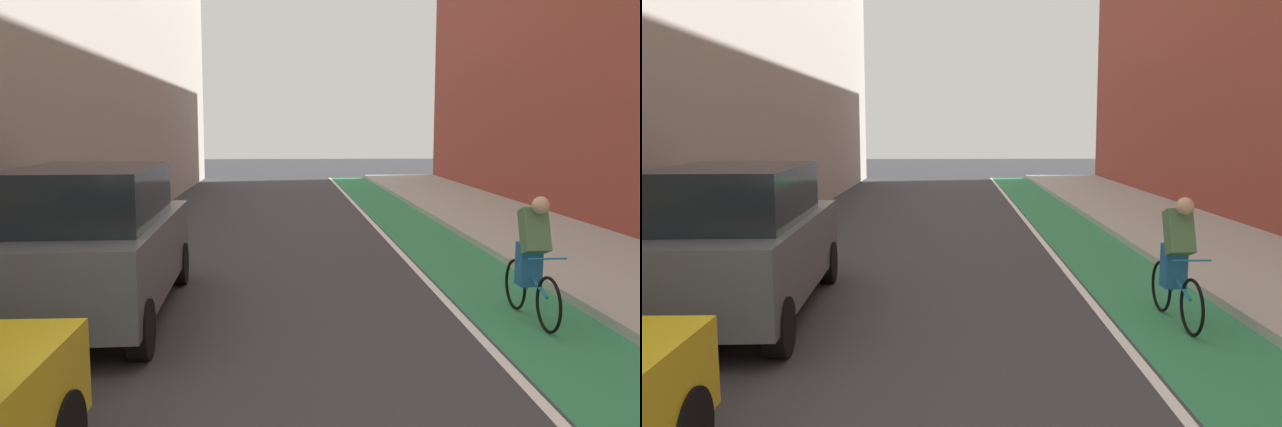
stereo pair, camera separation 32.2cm
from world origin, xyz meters
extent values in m
plane|color=#38383D|center=(0.00, 13.96, 0.00)|extent=(79.02, 79.02, 0.00)
cube|color=#2D8451|center=(2.96, 15.96, 0.00)|extent=(1.60, 35.92, 0.00)
cube|color=white|center=(2.06, 15.96, 0.00)|extent=(0.12, 35.92, 0.00)
cube|color=#A8A59E|center=(5.47, 15.96, 0.07)|extent=(3.44, 35.92, 0.14)
cube|color=#595B60|center=(-2.71, 10.33, 0.80)|extent=(2.02, 4.58, 0.95)
cube|color=black|center=(-2.70, 10.10, 1.60)|extent=(1.73, 2.76, 0.75)
cylinder|color=black|center=(-3.62, 12.01, 0.33)|extent=(0.24, 0.67, 0.66)
cylinder|color=black|center=(-1.91, 12.07, 0.33)|extent=(0.24, 0.67, 0.66)
cylinder|color=black|center=(-1.80, 8.65, 0.33)|extent=(0.24, 0.67, 0.66)
torus|color=black|center=(2.92, 9.30, 0.35)|extent=(0.06, 0.69, 0.69)
torus|color=black|center=(2.89, 10.35, 0.35)|extent=(0.06, 0.69, 0.69)
cylinder|color=#1966A5|center=(2.91, 9.83, 0.57)|extent=(0.07, 0.96, 0.33)
cylinder|color=#1966A5|center=(2.90, 10.01, 0.65)|extent=(0.04, 0.12, 0.55)
cylinder|color=#1966A5|center=(2.92, 9.38, 0.90)|extent=(0.48, 0.04, 0.02)
cube|color=#1E598C|center=(2.90, 9.93, 0.72)|extent=(0.29, 0.25, 0.56)
cube|color=#4C7247|center=(2.91, 9.80, 1.18)|extent=(0.33, 0.41, 0.60)
sphere|color=tan|center=(2.91, 9.65, 1.52)|extent=(0.22, 0.22, 0.22)
camera|label=1|loc=(-0.27, 1.78, 2.47)|focal=36.81mm
camera|label=2|loc=(0.05, 1.77, 2.47)|focal=36.81mm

